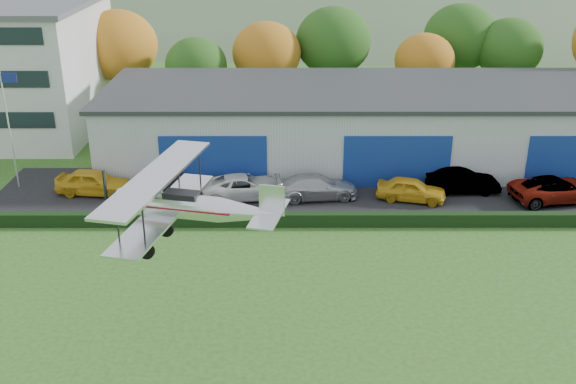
{
  "coord_description": "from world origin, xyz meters",
  "views": [
    {
      "loc": [
        -2.15,
        -18.93,
        17.09
      ],
      "look_at": [
        -2.13,
        9.43,
        5.02
      ],
      "focal_mm": 41.64,
      "sensor_mm": 36.0,
      "label": 1
    }
  ],
  "objects_px": {
    "car_5": "(463,181)",
    "biplane": "(184,204)",
    "hangar": "(385,123)",
    "car_0": "(93,182)",
    "car_1": "(173,181)",
    "car_3": "(316,187)",
    "car_2": "(244,187)",
    "car_4": "(411,189)",
    "flagpole": "(9,118)",
    "car_6": "(555,189)"
  },
  "relations": [
    {
      "from": "car_5",
      "to": "biplane",
      "type": "height_order",
      "value": "biplane"
    },
    {
      "from": "hangar",
      "to": "car_0",
      "type": "relative_size",
      "value": 8.49
    },
    {
      "from": "car_1",
      "to": "biplane",
      "type": "xyz_separation_m",
      "value": [
        3.48,
        -16.66,
        5.82
      ]
    },
    {
      "from": "car_1",
      "to": "car_3",
      "type": "height_order",
      "value": "car_3"
    },
    {
      "from": "car_2",
      "to": "car_3",
      "type": "xyz_separation_m",
      "value": [
        4.61,
        -0.05,
        0.01
      ]
    },
    {
      "from": "car_1",
      "to": "car_3",
      "type": "relative_size",
      "value": 0.81
    },
    {
      "from": "car_1",
      "to": "car_4",
      "type": "distance_m",
      "value": 15.37
    },
    {
      "from": "hangar",
      "to": "car_4",
      "type": "xyz_separation_m",
      "value": [
        0.65,
        -8.16,
        -1.87
      ]
    },
    {
      "from": "hangar",
      "to": "biplane",
      "type": "relative_size",
      "value": 4.82
    },
    {
      "from": "flagpole",
      "to": "car_4",
      "type": "relative_size",
      "value": 1.86
    },
    {
      "from": "car_0",
      "to": "car_3",
      "type": "relative_size",
      "value": 0.91
    },
    {
      "from": "flagpole",
      "to": "car_5",
      "type": "height_order",
      "value": "flagpole"
    },
    {
      "from": "biplane",
      "to": "flagpole",
      "type": "bearing_deg",
      "value": 141.37
    },
    {
      "from": "hangar",
      "to": "flagpole",
      "type": "xyz_separation_m",
      "value": [
        -24.88,
        -5.98,
        2.13
      ]
    },
    {
      "from": "hangar",
      "to": "biplane",
      "type": "distance_m",
      "value": 26.17
    },
    {
      "from": "car_3",
      "to": "car_2",
      "type": "bearing_deg",
      "value": 82.52
    },
    {
      "from": "flagpole",
      "to": "car_5",
      "type": "xyz_separation_m",
      "value": [
        29.12,
        -0.95,
        -3.97
      ]
    },
    {
      "from": "hangar",
      "to": "car_6",
      "type": "bearing_deg",
      "value": -40.6
    },
    {
      "from": "car_0",
      "to": "car_4",
      "type": "height_order",
      "value": "car_0"
    },
    {
      "from": "flagpole",
      "to": "biplane",
      "type": "bearing_deg",
      "value": -51.68
    },
    {
      "from": "car_1",
      "to": "car_2",
      "type": "height_order",
      "value": "car_2"
    },
    {
      "from": "car_2",
      "to": "biplane",
      "type": "xyz_separation_m",
      "value": [
        -1.23,
        -15.61,
        5.77
      ]
    },
    {
      "from": "hangar",
      "to": "car_3",
      "type": "relative_size",
      "value": 7.75
    },
    {
      "from": "hangar",
      "to": "car_4",
      "type": "height_order",
      "value": "hangar"
    },
    {
      "from": "car_6",
      "to": "biplane",
      "type": "bearing_deg",
      "value": 115.59
    },
    {
      "from": "car_0",
      "to": "car_6",
      "type": "distance_m",
      "value": 29.36
    },
    {
      "from": "car_1",
      "to": "car_6",
      "type": "xyz_separation_m",
      "value": [
        24.31,
        -1.6,
        0.09
      ]
    },
    {
      "from": "flagpole",
      "to": "car_4",
      "type": "bearing_deg",
      "value": -4.88
    },
    {
      "from": "car_4",
      "to": "car_5",
      "type": "height_order",
      "value": "car_5"
    },
    {
      "from": "car_2",
      "to": "car_3",
      "type": "height_order",
      "value": "car_3"
    },
    {
      "from": "car_1",
      "to": "car_4",
      "type": "height_order",
      "value": "car_4"
    },
    {
      "from": "car_1",
      "to": "car_3",
      "type": "bearing_deg",
      "value": -111.72
    },
    {
      "from": "car_3",
      "to": "car_6",
      "type": "xyz_separation_m",
      "value": [
        14.99,
        -0.5,
        0.02
      ]
    },
    {
      "from": "car_1",
      "to": "car_5",
      "type": "bearing_deg",
      "value": -105.69
    },
    {
      "from": "car_4",
      "to": "hangar",
      "type": "bearing_deg",
      "value": 19.12
    },
    {
      "from": "car_4",
      "to": "car_3",
      "type": "bearing_deg",
      "value": 101.01
    },
    {
      "from": "car_1",
      "to": "car_4",
      "type": "xyz_separation_m",
      "value": [
        15.29,
        -1.47,
        0.04
      ]
    },
    {
      "from": "car_1",
      "to": "car_2",
      "type": "xyz_separation_m",
      "value": [
        4.71,
        -1.05,
        0.05
      ]
    },
    {
      "from": "flagpole",
      "to": "car_6",
      "type": "xyz_separation_m",
      "value": [
        34.56,
        -2.31,
        -3.95
      ]
    },
    {
      "from": "car_6",
      "to": "car_4",
      "type": "bearing_deg",
      "value": 78.9
    },
    {
      "from": "car_0",
      "to": "car_1",
      "type": "relative_size",
      "value": 1.13
    },
    {
      "from": "car_1",
      "to": "car_2",
      "type": "distance_m",
      "value": 4.83
    },
    {
      "from": "car_2",
      "to": "car_4",
      "type": "height_order",
      "value": "car_2"
    },
    {
      "from": "hangar",
      "to": "car_5",
      "type": "xyz_separation_m",
      "value": [
        4.23,
        -6.93,
        -1.85
      ]
    },
    {
      "from": "biplane",
      "to": "car_1",
      "type": "bearing_deg",
      "value": 114.85
    },
    {
      "from": "car_0",
      "to": "biplane",
      "type": "relative_size",
      "value": 0.57
    },
    {
      "from": "car_0",
      "to": "car_2",
      "type": "height_order",
      "value": "car_0"
    },
    {
      "from": "car_0",
      "to": "car_3",
      "type": "distance_m",
      "value": 14.36
    },
    {
      "from": "hangar",
      "to": "car_1",
      "type": "xyz_separation_m",
      "value": [
        -14.64,
        -6.69,
        -1.91
      ]
    },
    {
      "from": "car_1",
      "to": "car_5",
      "type": "relative_size",
      "value": 0.92
    }
  ]
}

